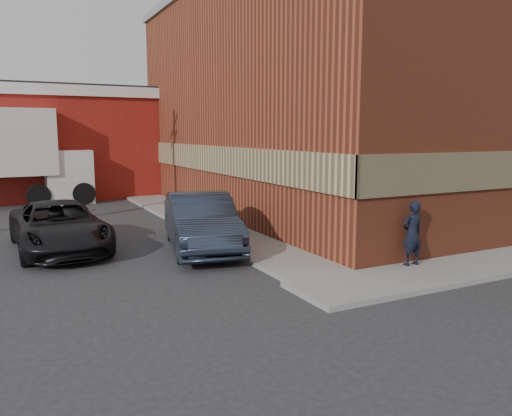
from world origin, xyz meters
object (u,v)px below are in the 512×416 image
man (412,233)px  sedan (201,222)px  suv_a (59,226)px  brick_building (358,101)px

man → sedan: bearing=-47.9°
sedan → suv_a: 3.99m
brick_building → sedan: size_ratio=3.76×
brick_building → suv_a: 13.88m
brick_building → man: bearing=-120.8°
suv_a → sedan: bearing=-28.4°
suv_a → man: bearing=-41.9°
man → suv_a: size_ratio=0.31×
brick_building → suv_a: bearing=-165.8°
brick_building → man: (-5.51, -9.25, -3.78)m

